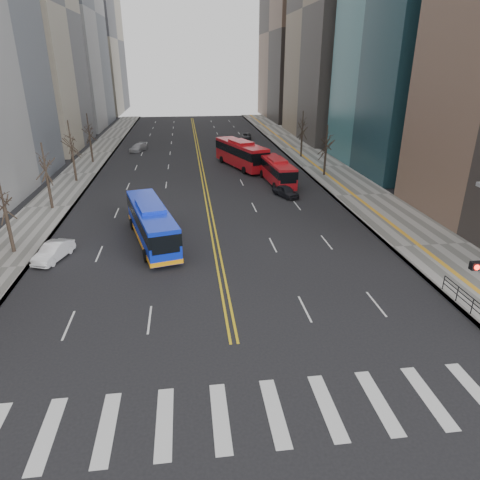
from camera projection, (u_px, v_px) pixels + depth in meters
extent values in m
plane|color=black|center=(248.00, 414.00, 18.40)|extent=(220.00, 220.00, 0.00)
cube|color=slate|center=(323.00, 167.00, 61.59)|extent=(7.00, 130.00, 0.15)
cube|color=slate|center=(79.00, 174.00, 57.65)|extent=(5.00, 130.00, 0.15)
cube|color=silver|center=(47.00, 434.00, 17.44)|extent=(0.70, 4.00, 0.01)
cube|color=silver|center=(107.00, 428.00, 17.71)|extent=(0.70, 4.00, 0.01)
cube|color=silver|center=(164.00, 422.00, 17.99)|extent=(0.70, 4.00, 0.01)
cube|color=silver|center=(220.00, 417.00, 18.26)|extent=(0.70, 4.00, 0.01)
cube|color=silver|center=(275.00, 412.00, 18.54)|extent=(0.70, 4.00, 0.01)
cube|color=silver|center=(327.00, 407.00, 18.81)|extent=(0.70, 4.00, 0.01)
cube|color=silver|center=(378.00, 402.00, 19.09)|extent=(0.70, 4.00, 0.01)
cube|color=silver|center=(428.00, 397.00, 19.36)|extent=(0.70, 4.00, 0.01)
cube|color=silver|center=(476.00, 392.00, 19.63)|extent=(0.70, 4.00, 0.01)
cube|color=gold|center=(198.00, 156.00, 68.72)|extent=(0.15, 100.00, 0.01)
cube|color=gold|center=(200.00, 156.00, 68.77)|extent=(0.15, 100.00, 0.01)
cube|color=gray|center=(47.00, 11.00, 90.79)|extent=(20.00, 26.00, 48.00)
cube|color=#7B6A55|center=(356.00, 9.00, 78.00)|extent=(20.00, 26.00, 46.00)
cube|color=gray|center=(85.00, 39.00, 121.74)|extent=(18.00, 30.00, 40.00)
cube|color=brown|center=(304.00, 32.00, 107.95)|extent=(18.00, 30.00, 42.00)
cylinder|color=#FF190C|center=(477.00, 267.00, 19.20)|extent=(0.24, 0.08, 0.24)
cube|color=black|center=(474.00, 299.00, 25.11)|extent=(0.04, 6.00, 0.04)
cylinder|color=black|center=(472.00, 306.00, 25.30)|extent=(0.06, 0.06, 1.00)
cylinder|color=black|center=(457.00, 294.00, 26.68)|extent=(0.06, 0.06, 1.00)
cylinder|color=black|center=(444.00, 282.00, 28.05)|extent=(0.06, 0.06, 1.00)
cylinder|color=#2C231B|center=(9.00, 230.00, 33.19)|extent=(0.28, 0.28, 3.90)
cylinder|color=#2C231B|center=(50.00, 192.00, 43.31)|extent=(0.28, 0.28, 3.60)
cylinder|color=#2C231B|center=(74.00, 166.00, 53.30)|extent=(0.28, 0.28, 4.00)
cylinder|color=#2C231B|center=(91.00, 150.00, 63.41)|extent=(0.28, 0.28, 3.80)
cylinder|color=#2C231B|center=(325.00, 163.00, 56.20)|extent=(0.28, 0.28, 3.50)
cylinder|color=#2C231B|center=(301.00, 145.00, 67.13)|extent=(0.28, 0.28, 3.75)
cube|color=#0E29D2|center=(152.00, 223.00, 35.37)|extent=(5.03, 11.64, 2.69)
cube|color=black|center=(151.00, 217.00, 35.17)|extent=(5.09, 11.68, 0.97)
cube|color=#0E29D2|center=(150.00, 206.00, 34.82)|extent=(2.80, 4.33, 0.40)
cube|color=#FD9A0D|center=(153.00, 236.00, 35.82)|extent=(5.09, 11.68, 0.35)
cylinder|color=black|center=(146.00, 256.00, 32.30)|extent=(0.53, 1.04, 1.00)
cylinder|color=black|center=(177.00, 251.00, 33.08)|extent=(0.53, 1.04, 1.00)
cylinder|color=black|center=(132.00, 224.00, 38.59)|extent=(0.53, 1.04, 1.00)
cylinder|color=black|center=(158.00, 221.00, 39.37)|extent=(0.53, 1.04, 1.00)
cube|color=red|center=(277.00, 171.00, 52.72)|extent=(2.89, 9.88, 2.49)
cube|color=black|center=(277.00, 167.00, 52.52)|extent=(2.95, 9.90, 0.91)
cube|color=red|center=(277.00, 160.00, 52.20)|extent=(2.01, 3.53, 0.40)
cylinder|color=black|center=(275.00, 187.00, 50.11)|extent=(0.37, 1.02, 1.00)
cylinder|color=black|center=(293.00, 186.00, 50.51)|extent=(0.37, 1.02, 1.00)
cylinder|color=black|center=(262.00, 174.00, 55.76)|extent=(0.37, 1.02, 1.00)
cylinder|color=black|center=(278.00, 173.00, 56.16)|extent=(0.37, 1.02, 1.00)
cube|color=red|center=(241.00, 154.00, 60.82)|extent=(6.34, 12.22, 3.13)
cube|color=black|center=(241.00, 150.00, 60.59)|extent=(6.41, 12.26, 1.11)
cube|color=red|center=(241.00, 142.00, 60.18)|extent=(3.38, 4.66, 0.40)
cylinder|color=black|center=(244.00, 170.00, 57.64)|extent=(0.60, 1.04, 1.00)
cylinder|color=black|center=(262.00, 168.00, 58.72)|extent=(0.60, 1.04, 1.00)
cylinder|color=black|center=(222.00, 159.00, 64.01)|extent=(0.60, 1.04, 1.00)
cylinder|color=black|center=(238.00, 158.00, 65.10)|extent=(0.60, 1.04, 1.00)
imported|color=silver|center=(53.00, 252.00, 32.57)|extent=(2.54, 4.23, 1.32)
imported|color=black|center=(286.00, 191.00, 47.88)|extent=(2.78, 3.97, 1.25)
imported|color=#ACABB1|center=(138.00, 148.00, 72.27)|extent=(3.29, 4.65, 1.25)
imported|color=black|center=(246.00, 136.00, 83.87)|extent=(2.39, 4.09, 1.07)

